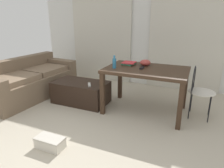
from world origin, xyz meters
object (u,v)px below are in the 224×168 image
at_px(coffee_table, 81,92).
at_px(bowl, 145,63).
at_px(shoebox, 50,143).
at_px(wire_chair, 198,87).
at_px(bottle_near, 114,63).
at_px(craft_table, 146,74).
at_px(couch, 29,81).
at_px(tv_remote_primary, 89,85).
at_px(book_stack, 129,63).
at_px(tv_remote_on_table, 142,68).

bearing_deg(coffee_table, bowl, 15.13).
bearing_deg(bowl, shoebox, -113.36).
height_order(wire_chair, bottle_near, bottle_near).
relative_size(craft_table, bottle_near, 6.30).
distance_m(couch, tv_remote_primary, 1.43).
relative_size(coffee_table, bottle_near, 4.84).
distance_m(couch, book_stack, 2.13).
xyz_separation_m(couch, craft_table, (2.40, 0.24, 0.36)).
relative_size(couch, wire_chair, 2.36).
bearing_deg(bottle_near, bowl, 42.32).
xyz_separation_m(craft_table, bowl, (-0.07, 0.20, 0.15)).
relative_size(craft_table, shoebox, 3.63).
height_order(bowl, tv_remote_on_table, bowl).
distance_m(bowl, tv_remote_primary, 1.07).
relative_size(couch, bottle_near, 9.45).
xyz_separation_m(bowl, tv_remote_on_table, (0.01, -0.23, -0.04)).
distance_m(bowl, book_stack, 0.30).
height_order(craft_table, book_stack, book_stack).
bearing_deg(couch, craft_table, 5.77).
bearing_deg(shoebox, tv_remote_on_table, 63.34).
xyz_separation_m(craft_table, tv_remote_primary, (-0.97, -0.22, -0.25)).
relative_size(couch, tv_remote_on_table, 13.31).
relative_size(craft_table, bowl, 7.21).
xyz_separation_m(coffee_table, book_stack, (0.86, 0.27, 0.59)).
relative_size(bottle_near, tv_remote_primary, 1.14).
bearing_deg(wire_chair, bowl, 176.76).
height_order(bowl, shoebox, bowl).
xyz_separation_m(coffee_table, tv_remote_on_table, (1.16, 0.08, 0.58)).
height_order(craft_table, tv_remote_primary, craft_table).
relative_size(craft_table, wire_chair, 1.58).
relative_size(bowl, shoebox, 0.50).
height_order(bowl, book_stack, bowl).
bearing_deg(wire_chair, couch, -173.13).
relative_size(bowl, book_stack, 0.75).
distance_m(couch, bowl, 2.43).
xyz_separation_m(coffee_table, craft_table, (1.23, 0.12, 0.47)).
relative_size(coffee_table, tv_remote_on_table, 6.82).
relative_size(craft_table, book_stack, 5.39).
bearing_deg(shoebox, book_stack, 75.00).
height_order(couch, coffee_table, couch).
distance_m(book_stack, tv_remote_primary, 0.81).
xyz_separation_m(coffee_table, tv_remote_primary, (0.25, -0.10, 0.22)).
bearing_deg(wire_chair, shoebox, -134.44).
height_order(tv_remote_on_table, tv_remote_primary, tv_remote_on_table).
bearing_deg(tv_remote_on_table, shoebox, -117.50).
distance_m(bowl, tv_remote_on_table, 0.23).
relative_size(book_stack, tv_remote_primary, 1.33).
bearing_deg(craft_table, book_stack, 156.54).
distance_m(coffee_table, tv_remote_primary, 0.35).
height_order(craft_table, tv_remote_on_table, tv_remote_on_table).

